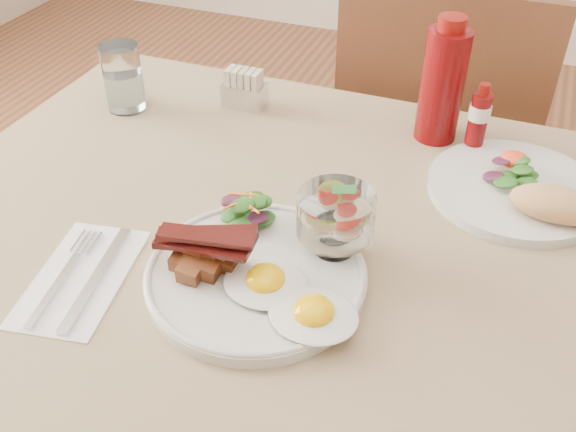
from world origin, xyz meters
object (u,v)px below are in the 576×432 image
(main_plate, at_px, (256,276))
(ketchup_bottle, at_px, (443,84))
(water_glass, at_px, (124,81))
(table, at_px, (357,301))
(sugar_caddy, at_px, (244,91))
(second_plate, at_px, (524,191))
(fruit_cup, at_px, (336,215))
(chair_far, at_px, (435,150))
(hot_sauce_bottle, at_px, (478,120))

(main_plate, height_order, ketchup_bottle, ketchup_bottle)
(main_plate, relative_size, water_glass, 2.37)
(table, distance_m, sugar_caddy, 0.46)
(table, distance_m, water_glass, 0.58)
(second_plate, distance_m, sugar_caddy, 0.51)
(main_plate, relative_size, sugar_caddy, 3.60)
(table, height_order, water_glass, water_glass)
(table, xyz_separation_m, fruit_cup, (-0.03, -0.02, 0.16))
(chair_far, distance_m, main_plate, 0.80)
(ketchup_bottle, bearing_deg, main_plate, -108.07)
(water_glass, bearing_deg, second_plate, -2.72)
(fruit_cup, bearing_deg, table, 31.03)
(fruit_cup, bearing_deg, second_plate, 45.08)
(sugar_caddy, bearing_deg, table, -46.20)
(chair_far, height_order, second_plate, chair_far)
(hot_sauce_bottle, bearing_deg, fruit_cup, -111.56)
(hot_sauce_bottle, bearing_deg, ketchup_bottle, 159.65)
(second_plate, relative_size, sugar_caddy, 3.31)
(ketchup_bottle, distance_m, water_glass, 0.55)
(chair_far, relative_size, fruit_cup, 9.27)
(table, xyz_separation_m, chair_far, (0.00, 0.66, -0.14))
(chair_far, relative_size, hot_sauce_bottle, 7.69)
(table, bearing_deg, chair_far, 90.00)
(main_plate, bearing_deg, water_glass, 140.29)
(chair_far, bearing_deg, sugar_caddy, -132.04)
(fruit_cup, relative_size, water_glass, 0.85)
(main_plate, bearing_deg, chair_far, 81.71)
(chair_far, height_order, sugar_caddy, chair_far)
(second_plate, distance_m, hot_sauce_bottle, 0.15)
(sugar_caddy, distance_m, water_glass, 0.21)
(hot_sauce_bottle, bearing_deg, table, -107.39)
(hot_sauce_bottle, distance_m, sugar_caddy, 0.41)
(table, relative_size, main_plate, 4.75)
(second_plate, bearing_deg, water_glass, 177.28)
(ketchup_bottle, relative_size, sugar_caddy, 2.68)
(second_plate, height_order, hot_sauce_bottle, hot_sauce_bottle)
(second_plate, xyz_separation_m, water_glass, (-0.70, 0.03, 0.03))
(chair_far, height_order, ketchup_bottle, ketchup_bottle)
(table, relative_size, hot_sauce_bottle, 11.00)
(second_plate, relative_size, water_glass, 2.17)
(hot_sauce_bottle, height_order, sugar_caddy, hot_sauce_bottle)
(second_plate, bearing_deg, sugar_caddy, 166.99)
(table, height_order, sugar_caddy, sugar_caddy)
(main_plate, bearing_deg, second_plate, 45.05)
(fruit_cup, distance_m, hot_sauce_bottle, 0.36)
(chair_far, distance_m, sugar_caddy, 0.53)
(chair_far, relative_size, sugar_caddy, 11.96)
(main_plate, distance_m, second_plate, 0.42)
(main_plate, xyz_separation_m, hot_sauce_bottle, (0.21, 0.41, 0.05))
(fruit_cup, relative_size, ketchup_bottle, 0.48)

